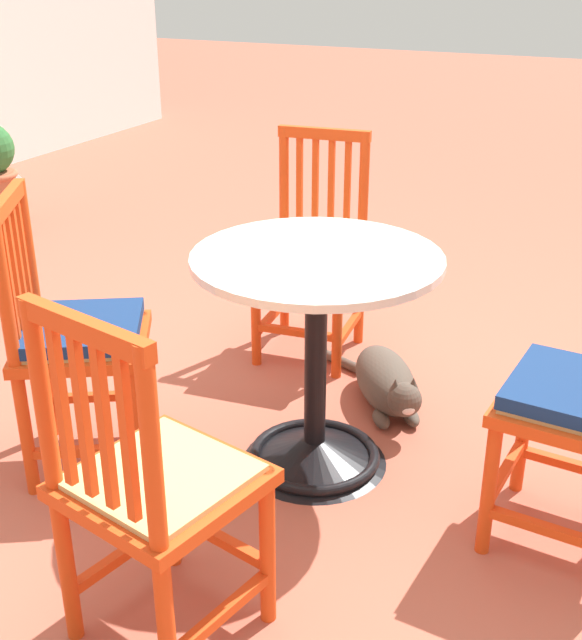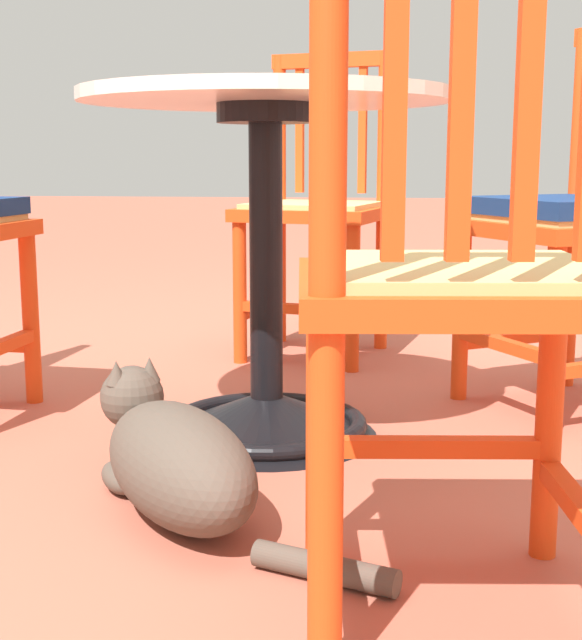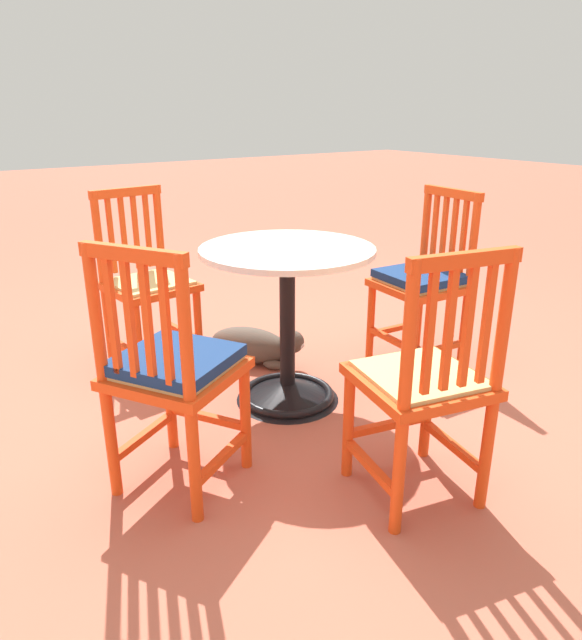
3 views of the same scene
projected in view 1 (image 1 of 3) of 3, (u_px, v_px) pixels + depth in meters
The scene contains 6 objects.
ground_plane at pixel (335, 479), 2.64m from camera, with size 24.00×24.00×0.00m, color #AD5642.
cafe_table at pixel (315, 386), 2.61m from camera, with size 0.76×0.76×0.73m.
orange_chair_tucked_in at pixel (76, 338), 2.56m from camera, with size 0.55×0.55×0.91m.
orange_chair_facing_out at pixel (153, 489), 1.87m from camera, with size 0.48×0.48×0.91m.
orange_chair_near_fence at pixel (312, 253), 3.32m from camera, with size 0.44×0.44×0.91m.
tabby_cat at pixel (387, 384), 3.02m from camera, with size 0.53×0.57×0.23m.
Camera 1 is at (-2.04, -0.81, 1.55)m, focal length 46.00 mm.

